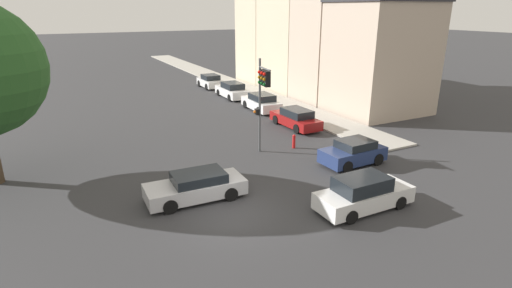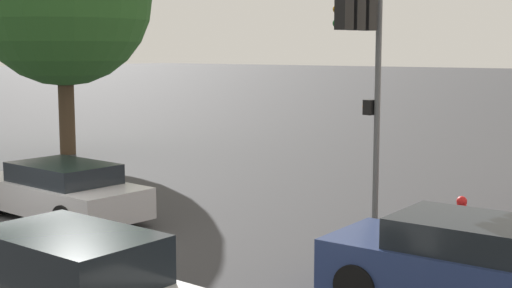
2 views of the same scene
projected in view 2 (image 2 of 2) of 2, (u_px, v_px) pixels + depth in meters
traffic_signal at (362, 37)px, 15.86m from camera, size 0.57×1.88×5.88m
crossing_car_0 at (61, 191)px, 16.77m from camera, size 4.75×2.09×1.34m
crossing_car_1 at (454, 264)px, 10.86m from camera, size 3.88×2.06×1.45m
fire_hydrant at (461, 216)px, 14.94m from camera, size 0.22×0.22×0.92m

